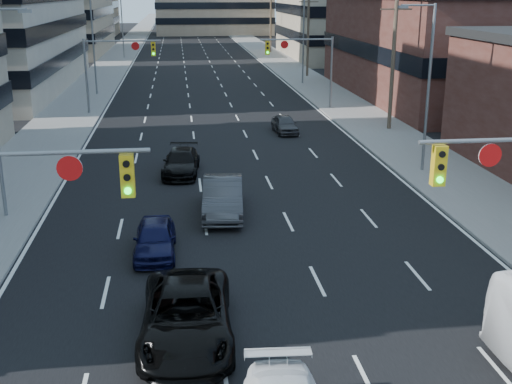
% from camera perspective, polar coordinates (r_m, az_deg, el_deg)
% --- Properties ---
extents(road_surface, '(18.00, 300.00, 0.02)m').
position_cam_1_polar(road_surface, '(138.20, -5.92, 13.41)').
color(road_surface, black).
rests_on(road_surface, ground).
extents(sidewalk_left, '(5.00, 300.00, 0.15)m').
position_cam_1_polar(sidewalk_left, '(138.44, -10.82, 13.23)').
color(sidewalk_left, slate).
rests_on(sidewalk_left, ground).
extents(sidewalk_right, '(5.00, 300.00, 0.15)m').
position_cam_1_polar(sidewalk_right, '(138.90, -1.04, 13.54)').
color(sidewalk_right, slate).
rests_on(sidewalk_right, ground).
extents(office_left_far, '(20.00, 30.00, 16.00)m').
position_cam_1_polar(office_left_far, '(109.92, -18.80, 15.76)').
color(office_left_far, gray).
rests_on(office_left_far, ground).
extents(storefront_right_mid, '(20.00, 30.00, 9.00)m').
position_cam_1_polar(storefront_right_mid, '(63.93, 18.26, 12.04)').
color(storefront_right_mid, '#472119').
rests_on(storefront_right_mid, ground).
extents(office_right_far, '(22.00, 28.00, 14.00)m').
position_cam_1_polar(office_right_far, '(99.81, 9.59, 15.75)').
color(office_right_far, gray).
rests_on(office_right_far, ground).
extents(bg_block_right, '(22.00, 22.00, 12.00)m').
position_cam_1_polar(bg_block_right, '(142.20, 7.52, 15.88)').
color(bg_block_right, gray).
rests_on(bg_block_right, ground).
extents(signal_far_left, '(6.09, 0.33, 6.00)m').
position_cam_1_polar(signal_far_left, '(53.33, -12.44, 11.36)').
color(signal_far_left, slate).
rests_on(signal_far_left, ground).
extents(signal_far_right, '(6.09, 0.33, 6.00)m').
position_cam_1_polar(signal_far_right, '(54.11, 4.32, 11.80)').
color(signal_far_right, slate).
rests_on(signal_far_right, ground).
extents(utility_pole_block, '(2.20, 0.28, 11.00)m').
position_cam_1_polar(utility_pole_block, '(46.47, 12.15, 12.36)').
color(utility_pole_block, '#4C3D2D').
rests_on(utility_pole_block, ground).
extents(utility_pole_midblock, '(2.20, 0.28, 11.00)m').
position_cam_1_polar(utility_pole_midblock, '(75.43, 4.67, 14.51)').
color(utility_pole_midblock, '#4C3D2D').
rests_on(utility_pole_midblock, ground).
extents(utility_pole_distant, '(2.20, 0.28, 11.00)m').
position_cam_1_polar(utility_pole_distant, '(104.98, 1.32, 15.38)').
color(utility_pole_distant, '#4C3D2D').
rests_on(utility_pole_distant, ground).
extents(streetlight_left_mid, '(2.03, 0.22, 9.00)m').
position_cam_1_polar(streetlight_left_mid, '(63.46, -14.13, 12.85)').
color(streetlight_left_mid, slate).
rests_on(streetlight_left_mid, ground).
extents(streetlight_left_far, '(2.03, 0.22, 9.00)m').
position_cam_1_polar(streetlight_left_far, '(98.24, -11.72, 14.47)').
color(streetlight_left_far, slate).
rests_on(streetlight_left_far, ground).
extents(streetlight_right_near, '(2.03, 0.22, 9.00)m').
position_cam_1_polar(streetlight_right_near, '(35.64, 14.90, 9.55)').
color(streetlight_right_near, slate).
rests_on(streetlight_right_near, ground).
extents(streetlight_right_far, '(2.03, 0.22, 9.00)m').
position_cam_1_polar(streetlight_right_far, '(69.24, 4.11, 13.66)').
color(streetlight_right_far, slate).
rests_on(streetlight_right_far, ground).
extents(black_pickup, '(2.76, 5.66, 1.55)m').
position_cam_1_polar(black_pickup, '(18.67, -6.18, -10.91)').
color(black_pickup, black).
rests_on(black_pickup, ground).
extents(sedan_blue, '(1.58, 3.85, 1.31)m').
position_cam_1_polar(sedan_blue, '(24.63, -8.97, -4.09)').
color(sedan_blue, black).
rests_on(sedan_blue, ground).
extents(sedan_grey_center, '(2.10, 5.09, 1.64)m').
position_cam_1_polar(sedan_grey_center, '(28.63, -2.98, -0.44)').
color(sedan_grey_center, '#343437').
rests_on(sedan_grey_center, ground).
extents(sedan_black_far, '(2.28, 4.74, 1.33)m').
position_cam_1_polar(sedan_black_far, '(35.22, -6.67, 2.64)').
color(sedan_black_far, black).
rests_on(sedan_black_far, ground).
extents(sedan_grey_right, '(1.65, 3.72, 1.24)m').
position_cam_1_polar(sedan_grey_right, '(45.42, 2.57, 6.04)').
color(sedan_grey_right, '#363639').
rests_on(sedan_grey_right, ground).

